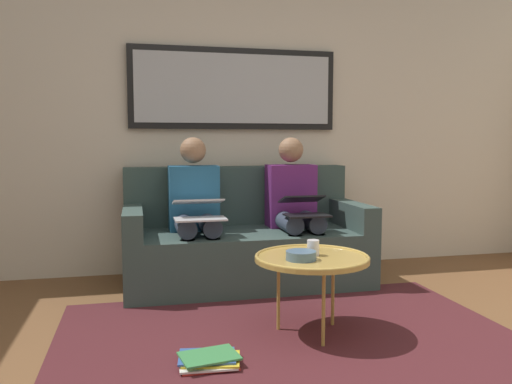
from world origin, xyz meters
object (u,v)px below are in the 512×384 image
Objects in this scene: person_right at (195,207)px; laptop_silver at (199,209)px; person_left at (294,205)px; couch at (244,242)px; bowl at (301,255)px; magazine_stack at (209,360)px; cup at (313,248)px; coffee_table at (312,259)px; laptop_black at (304,206)px; framed_mirror at (234,89)px.

laptop_silver is at bearing 90.00° from person_right.
person_left is 3.17× the size of laptop_silver.
couch is at bearing -141.11° from laptop_silver.
magazine_stack is at bearing 22.56° from bowl.
person_left reaches higher than laptop_silver.
cup is (-0.16, 1.19, 0.18)m from couch.
coffee_table is 1.19m from person_left.
couch is at bearing -170.17° from person_right.
bowl is at bearing 70.77° from laptop_black.
bowl is 0.15× the size of person_right.
magazine_stack is (0.64, 0.30, -0.41)m from coffee_table.
cup is at bearing 116.03° from person_right.
bowl is (0.10, 0.09, -0.02)m from cup.
person_right reaches higher than magazine_stack.
cup is at bearing 74.95° from laptop_black.
laptop_black is 1.04× the size of magazine_stack.
person_right is at bearing 9.83° from couch.
bowl is 1.08m from laptop_silver.
coffee_table is at bearing 114.92° from person_right.
framed_mirror is at bearing -90.00° from couch.
cup is 1.04m from laptop_silver.
magazine_stack is (0.55, 0.23, -0.45)m from bowl.
framed_mirror is at bearing -84.36° from cup.
framed_mirror reaches higher than laptop_silver.
cup is at bearing 95.64° from framed_mirror.
coffee_table is at bearing -155.06° from magazine_stack.
bowl is at bearing 91.84° from framed_mirror.
laptop_black is at bearing -109.23° from bowl.
person_left is (-0.39, 0.07, 0.30)m from couch.
magazine_stack is at bearing 24.94° from coffee_table.
laptop_black is at bearing -179.58° from laptop_silver.
laptop_silver is at bearing 38.89° from couch.
coffee_table is at bearing 74.43° from laptop_black.
coffee_table is 1.06m from laptop_silver.
framed_mirror is 2.70× the size of coffee_table.
laptop_black reaches higher than laptop_silver.
bowl is (-0.05, 1.28, 0.16)m from couch.
laptop_silver is (0.53, -0.90, 0.19)m from coffee_table.
laptop_silver is at bearing -94.86° from magazine_stack.
person_right is 3.46× the size of magazine_stack.
couch is 1.23m from coffee_table.
couch is at bearing -82.54° from cup.
laptop_silver is at bearing -57.90° from cup.
bowl is at bearing 37.82° from coffee_table.
person_right is 0.25m from laptop_silver.
framed_mirror is 1.12m from person_right.
laptop_silver is at bearing 60.89° from framed_mirror.
bowl is (-0.05, 1.67, -1.07)m from framed_mirror.
magazine_stack is (0.10, 1.44, -0.58)m from person_right.
cup is 0.27× the size of magazine_stack.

